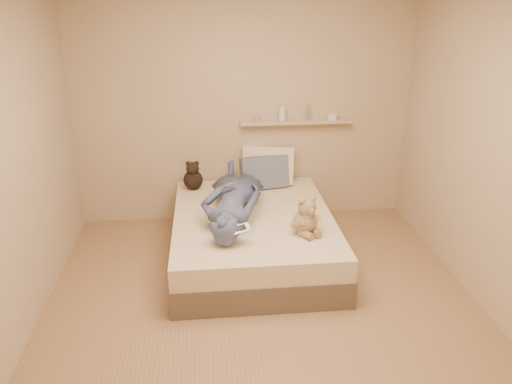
{
  "coord_description": "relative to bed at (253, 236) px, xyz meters",
  "views": [
    {
      "loc": [
        -0.4,
        -3.32,
        2.46
      ],
      "look_at": [
        0.0,
        0.65,
        0.8
      ],
      "focal_mm": 35.0,
      "sensor_mm": 36.0,
      "label": 1
    }
  ],
  "objects": [
    {
      "name": "pillow_grey",
      "position": [
        0.19,
        0.69,
        0.4
      ],
      "size": [
        0.53,
        0.3,
        0.36
      ],
      "primitive_type": "cube",
      "rotation": [
        -0.21,
        0.0,
        0.18
      ],
      "color": "slate",
      "rests_on": "bed"
    },
    {
      "name": "person",
      "position": [
        -0.18,
        0.05,
        0.4
      ],
      "size": [
        0.8,
        1.54,
        0.35
      ],
      "primitive_type": "imported",
      "rotation": [
        0.0,
        0.0,
        2.95
      ],
      "color": "#4A5174",
      "rests_on": "bed"
    },
    {
      "name": "wall_shelf",
      "position": [
        0.55,
        0.91,
        0.88
      ],
      "size": [
        1.2,
        0.12,
        0.03
      ],
      "primitive_type": "cube",
      "color": "tan",
      "rests_on": "wall_back"
    },
    {
      "name": "teddy_bear",
      "position": [
        0.42,
        -0.42,
        0.37
      ],
      "size": [
        0.28,
        0.29,
        0.35
      ],
      "color": "#957C52",
      "rests_on": "bed"
    },
    {
      "name": "dark_plush",
      "position": [
        -0.57,
        0.71,
        0.36
      ],
      "size": [
        0.21,
        0.21,
        0.32
      ],
      "color": "black",
      "rests_on": "bed"
    },
    {
      "name": "room",
      "position": [
        0.0,
        -0.93,
        1.08
      ],
      "size": [
        3.8,
        3.8,
        3.8
      ],
      "color": "#956D4D",
      "rests_on": "ground"
    },
    {
      "name": "shelf_bottles",
      "position": [
        0.56,
        0.91,
        0.96
      ],
      "size": [
        0.91,
        0.11,
        0.2
      ],
      "color": "#A99F91",
      "rests_on": "wall_shelf"
    },
    {
      "name": "game_console",
      "position": [
        -0.16,
        -0.59,
        0.38
      ],
      "size": [
        0.19,
        0.14,
        0.06
      ],
      "color": "#A9ACB0",
      "rests_on": "bed"
    },
    {
      "name": "bed",
      "position": [
        0.0,
        0.0,
        0.0
      ],
      "size": [
        1.5,
        1.9,
        0.45
      ],
      "color": "brown",
      "rests_on": "floor"
    },
    {
      "name": "pillow_cream",
      "position": [
        0.25,
        0.83,
        0.43
      ],
      "size": [
        0.59,
        0.36,
        0.43
      ],
      "primitive_type": "cube",
      "rotation": [
        -0.24,
        0.0,
        -0.22
      ],
      "color": "beige",
      "rests_on": "bed"
    }
  ]
}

